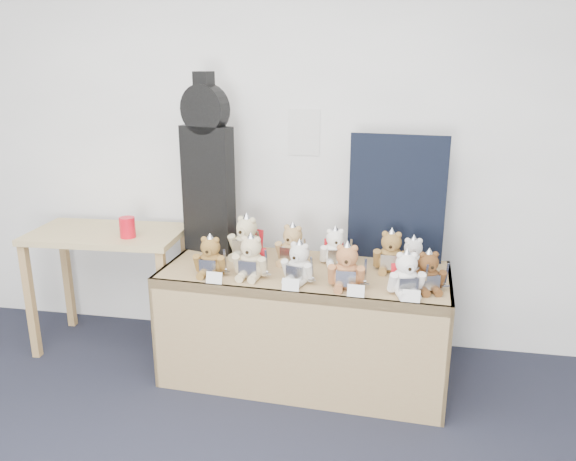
% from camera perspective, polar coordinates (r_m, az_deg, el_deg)
% --- Properties ---
extents(room_shell, '(6.00, 6.00, 6.00)m').
position_cam_1_polar(room_shell, '(3.74, 1.63, 9.92)').
color(room_shell, white).
rests_on(room_shell, floor).
extents(display_table, '(1.74, 0.80, 0.71)m').
position_cam_1_polar(display_table, '(3.37, 1.48, -6.85)').
color(display_table, '#94744B').
rests_on(display_table, floor).
extents(side_table, '(1.02, 0.60, 0.83)m').
position_cam_1_polar(side_table, '(3.94, -17.82, -1.87)').
color(side_table, tan).
rests_on(side_table, floor).
extents(guitar_case, '(0.36, 0.20, 1.14)m').
position_cam_1_polar(guitar_case, '(3.60, -8.20, 6.39)').
color(guitar_case, black).
rests_on(guitar_case, display_table).
extents(navy_board, '(0.59, 0.08, 0.78)m').
position_cam_1_polar(navy_board, '(3.50, 10.97, 3.19)').
color(navy_board, black).
rests_on(navy_board, display_table).
extents(red_cup, '(0.10, 0.10, 0.13)m').
position_cam_1_polar(red_cup, '(3.71, -16.00, 0.31)').
color(red_cup, red).
rests_on(red_cup, side_table).
extents(teddy_front_far_left, '(0.21, 0.17, 0.27)m').
position_cam_1_polar(teddy_front_far_left, '(3.29, -7.88, -2.75)').
color(teddy_front_far_left, brown).
rests_on(teddy_front_far_left, display_table).
extents(teddy_front_left, '(0.23, 0.20, 0.28)m').
position_cam_1_polar(teddy_front_left, '(3.23, -3.78, -2.88)').
color(teddy_front_left, '#C4B18A').
rests_on(teddy_front_left, display_table).
extents(teddy_front_centre, '(0.21, 0.20, 0.27)m').
position_cam_1_polar(teddy_front_centre, '(3.15, 1.12, -3.43)').
color(teddy_front_centre, beige).
rests_on(teddy_front_centre, display_table).
extents(teddy_front_right, '(0.23, 0.18, 0.28)m').
position_cam_1_polar(teddy_front_right, '(3.09, 5.98, -3.84)').
color(teddy_front_right, '#A5683E').
rests_on(teddy_front_right, display_table).
extents(teddy_front_far_right, '(0.23, 0.21, 0.27)m').
position_cam_1_polar(teddy_front_far_right, '(3.05, 11.91, -4.47)').
color(teddy_front_far_right, white).
rests_on(teddy_front_far_right, display_table).
extents(teddy_front_end, '(0.21, 0.19, 0.26)m').
position_cam_1_polar(teddy_front_end, '(3.12, 14.05, -4.23)').
color(teddy_front_end, brown).
rests_on(teddy_front_end, display_table).
extents(teddy_back_left, '(0.25, 0.24, 0.31)m').
position_cam_1_polar(teddy_back_left, '(3.54, -4.23, -0.90)').
color(teddy_back_left, beige).
rests_on(teddy_back_left, display_table).
extents(teddy_back_centre_left, '(0.23, 0.21, 0.28)m').
position_cam_1_polar(teddy_back_centre_left, '(3.44, 0.44, -1.60)').
color(teddy_back_centre_left, tan).
rests_on(teddy_back_centre_left, display_table).
extents(teddy_back_centre_right, '(0.21, 0.19, 0.26)m').
position_cam_1_polar(teddy_back_centre_right, '(3.45, 4.80, -1.79)').
color(teddy_back_centre_right, white).
rests_on(teddy_back_centre_right, display_table).
extents(teddy_back_right, '(0.23, 0.19, 0.28)m').
position_cam_1_polar(teddy_back_right, '(3.37, 10.40, -2.27)').
color(teddy_back_right, olive).
rests_on(teddy_back_right, display_table).
extents(teddy_back_end, '(0.21, 0.17, 0.25)m').
position_cam_1_polar(teddy_back_end, '(3.36, 12.56, -2.69)').
color(teddy_back_end, silver).
rests_on(teddy_back_end, display_table).
extents(entry_card_a, '(0.09, 0.02, 0.07)m').
position_cam_1_polar(entry_card_a, '(3.17, -7.51, -4.79)').
color(entry_card_a, silver).
rests_on(entry_card_a, display_table).
extents(entry_card_b, '(0.10, 0.03, 0.07)m').
position_cam_1_polar(entry_card_b, '(3.05, 0.27, -5.53)').
color(entry_card_b, silver).
rests_on(entry_card_b, display_table).
extents(entry_card_c, '(0.09, 0.02, 0.07)m').
position_cam_1_polar(entry_card_c, '(3.00, 6.91, -6.11)').
color(entry_card_c, silver).
rests_on(entry_card_c, display_table).
extents(entry_card_d, '(0.09, 0.02, 0.06)m').
position_cam_1_polar(entry_card_d, '(2.98, 12.42, -6.52)').
color(entry_card_d, silver).
rests_on(entry_card_d, display_table).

